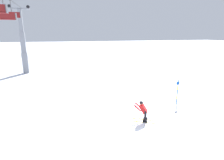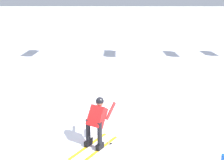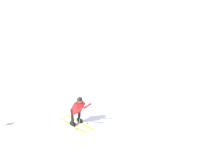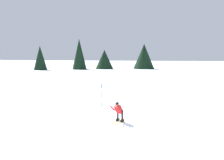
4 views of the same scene
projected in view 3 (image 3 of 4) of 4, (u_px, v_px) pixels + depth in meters
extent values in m
plane|color=white|center=(79.00, 125.00, 12.17)|extent=(260.00, 260.00, 0.00)
cube|color=yellow|center=(80.00, 122.00, 12.40)|extent=(0.98, 1.54, 0.01)
cube|color=black|center=(80.00, 120.00, 12.37)|extent=(0.24, 0.30, 0.16)
cylinder|color=black|center=(79.00, 112.00, 12.22)|extent=(0.13, 0.13, 0.63)
cube|color=yellow|center=(73.00, 126.00, 12.14)|extent=(0.98, 1.54, 0.01)
cube|color=black|center=(73.00, 124.00, 12.11)|extent=(0.24, 0.30, 0.16)
cylinder|color=black|center=(72.00, 116.00, 11.96)|extent=(0.13, 0.13, 0.63)
cube|color=red|center=(78.00, 107.00, 11.85)|extent=(0.63, 0.67, 0.63)
sphere|color=#997051|center=(80.00, 100.00, 11.61)|extent=(0.21, 0.21, 0.21)
sphere|color=black|center=(80.00, 100.00, 11.59)|extent=(0.23, 0.23, 0.23)
cylinder|color=red|center=(87.00, 106.00, 11.74)|extent=(0.32, 0.45, 0.42)
cylinder|color=gray|center=(89.00, 118.00, 11.96)|extent=(0.16, 0.47, 1.07)
cylinder|color=black|center=(87.00, 123.00, 12.24)|extent=(0.07, 0.07, 0.01)
cylinder|color=red|center=(79.00, 110.00, 11.43)|extent=(0.32, 0.45, 0.42)
cylinder|color=gray|center=(79.00, 123.00, 11.59)|extent=(0.36, 0.36, 1.07)
cylinder|color=black|center=(76.00, 129.00, 11.81)|extent=(0.07, 0.07, 0.01)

